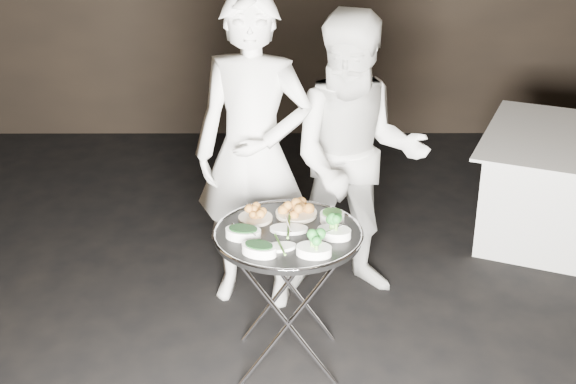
{
  "coord_description": "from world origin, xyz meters",
  "views": [
    {
      "loc": [
        0.22,
        -3.61,
        2.67
      ],
      "look_at": [
        0.23,
        0.11,
        0.95
      ],
      "focal_mm": 50.0,
      "sensor_mm": 36.0,
      "label": 1
    }
  ],
  "objects_px": {
    "tray_stand": "(288,293)",
    "waiter_right": "(356,159)",
    "dining_table": "(576,189)",
    "serving_tray": "(288,234)",
    "waiter_left": "(253,155)"
  },
  "relations": [
    {
      "from": "tray_stand",
      "to": "serving_tray",
      "type": "distance_m",
      "value": 0.35
    },
    {
      "from": "serving_tray",
      "to": "waiter_right",
      "type": "xyz_separation_m",
      "value": [
        0.4,
        0.77,
        0.09
      ]
    },
    {
      "from": "tray_stand",
      "to": "dining_table",
      "type": "relative_size",
      "value": 0.6
    },
    {
      "from": "serving_tray",
      "to": "dining_table",
      "type": "relative_size",
      "value": 0.59
    },
    {
      "from": "waiter_left",
      "to": "waiter_right",
      "type": "height_order",
      "value": "waiter_left"
    },
    {
      "from": "waiter_left",
      "to": "waiter_right",
      "type": "bearing_deg",
      "value": 20.8
    },
    {
      "from": "waiter_right",
      "to": "serving_tray",
      "type": "bearing_deg",
      "value": -116.63
    },
    {
      "from": "serving_tray",
      "to": "waiter_left",
      "type": "distance_m",
      "value": 0.73
    },
    {
      "from": "tray_stand",
      "to": "waiter_right",
      "type": "xyz_separation_m",
      "value": [
        0.4,
        0.77,
        0.44
      ]
    },
    {
      "from": "serving_tray",
      "to": "dining_table",
      "type": "bearing_deg",
      "value": 36.22
    },
    {
      "from": "waiter_right",
      "to": "dining_table",
      "type": "xyz_separation_m",
      "value": [
        1.6,
        0.69,
        -0.51
      ]
    },
    {
      "from": "tray_stand",
      "to": "dining_table",
      "type": "xyz_separation_m",
      "value": [
        2.0,
        1.46,
        -0.07
      ]
    },
    {
      "from": "waiter_left",
      "to": "waiter_right",
      "type": "xyz_separation_m",
      "value": [
        0.6,
        0.09,
        -0.06
      ]
    },
    {
      "from": "tray_stand",
      "to": "waiter_left",
      "type": "xyz_separation_m",
      "value": [
        -0.2,
        0.68,
        0.51
      ]
    },
    {
      "from": "tray_stand",
      "to": "waiter_right",
      "type": "height_order",
      "value": "waiter_right"
    }
  ]
}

